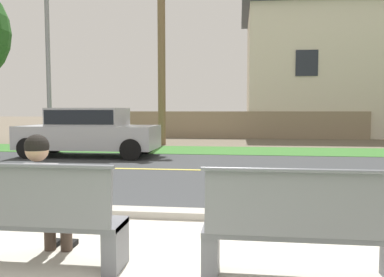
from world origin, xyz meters
TOP-DOWN VIEW (x-y plane):
  - ground_plane at (0.00, 8.00)m, footprint 140.00×140.00m
  - curb_edge at (0.00, 2.35)m, footprint 44.00×0.30m
  - street_asphalt at (0.00, 6.50)m, footprint 52.00×8.00m
  - road_centre_line at (0.00, 6.50)m, footprint 48.00×0.14m
  - far_verge_grass at (0.00, 11.15)m, footprint 48.00×2.80m
  - bench_left at (-1.23, 0.53)m, footprint 1.71×0.48m
  - bench_right at (1.23, 0.53)m, footprint 1.71×0.48m
  - seated_person_grey at (-1.19, 0.70)m, footprint 0.52×0.68m
  - car_silver_near at (-4.05, 8.90)m, footprint 4.30×1.86m
  - streetlamp at (-6.31, 10.96)m, footprint 0.24×2.10m
  - garden_wall at (0.66, 17.32)m, footprint 13.00×0.36m
  - house_across_street at (6.36, 20.52)m, footprint 11.18×6.91m

SIDE VIEW (x-z plane):
  - ground_plane at x=0.00m, z-range 0.00..0.00m
  - street_asphalt at x=0.00m, z-range 0.00..0.01m
  - far_verge_grass at x=0.00m, z-range 0.00..0.02m
  - road_centre_line at x=0.00m, z-range 0.01..0.01m
  - curb_edge at x=0.00m, z-range 0.00..0.11m
  - bench_left at x=-1.23m, z-range -0.05..0.95m
  - bench_right at x=1.23m, z-range -0.05..0.95m
  - seated_person_grey at x=-1.19m, z-range 0.05..1.30m
  - garden_wall at x=0.66m, z-range 0.00..1.40m
  - car_silver_near at x=-4.05m, z-range 0.08..1.62m
  - streetlamp at x=-6.31m, z-range 0.50..7.15m
  - house_across_street at x=6.36m, z-range 0.05..7.62m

